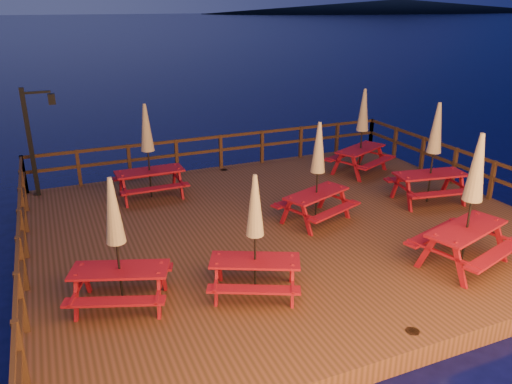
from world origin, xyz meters
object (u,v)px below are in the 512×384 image
picnic_table_0 (116,242)px  picnic_table_2 (148,150)px  lamp_post (35,132)px  picnic_table_1 (318,171)px

picnic_table_0 → picnic_table_2: (1.60, 5.05, 0.10)m
lamp_post → picnic_table_1: lamp_post is taller
lamp_post → picnic_table_2: size_ratio=1.15×
picnic_table_0 → picnic_table_2: 5.30m
picnic_table_0 → picnic_table_1: (5.00, 1.84, 0.04)m
lamp_post → picnic_table_2: bearing=-27.5°
lamp_post → picnic_table_2: 3.11m
lamp_post → picnic_table_0: (1.13, -6.47, -0.54)m
lamp_post → picnic_table_1: (6.13, -4.62, -0.50)m
picnic_table_1 → picnic_table_2: (-3.40, 3.20, 0.06)m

